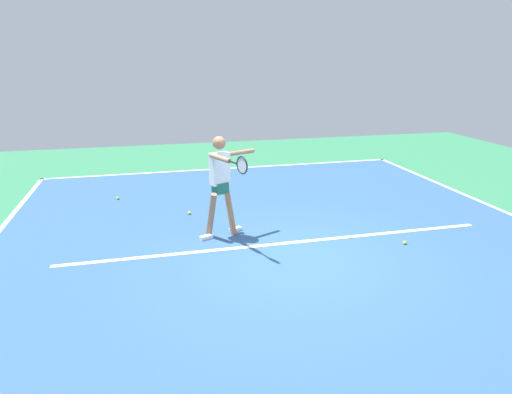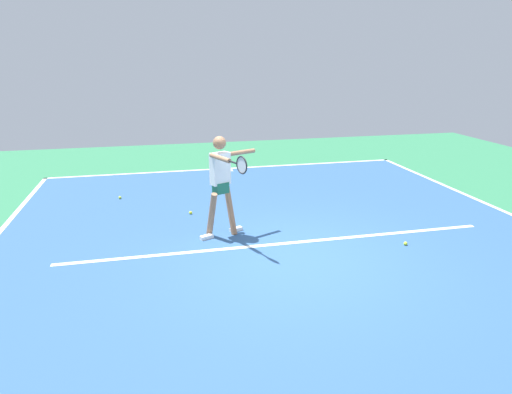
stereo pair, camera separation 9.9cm
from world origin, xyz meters
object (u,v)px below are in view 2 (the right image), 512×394
tennis_ball_near_player (406,244)px  tennis_ball_far_corner (191,213)px  tennis_player (222,179)px  tennis_ball_centre_court (120,198)px

tennis_ball_near_player → tennis_ball_far_corner: size_ratio=1.00×
tennis_ball_near_player → tennis_ball_far_corner: 4.31m
tennis_player → tennis_ball_far_corner: (0.48, -1.30, -1.04)m
tennis_ball_near_player → tennis_player: bearing=-20.9°
tennis_ball_far_corner → tennis_player: bearing=110.4°
tennis_player → tennis_ball_near_player: (-3.05, 1.16, -1.04)m
tennis_player → tennis_ball_centre_court: 3.54m
tennis_ball_near_player → tennis_ball_far_corner: bearing=-34.9°
tennis_ball_near_player → tennis_ball_far_corner: same height
tennis_player → tennis_ball_far_corner: 1.74m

